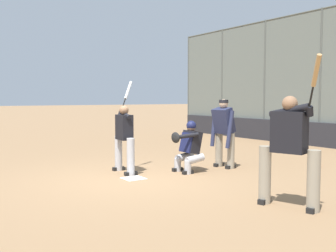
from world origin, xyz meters
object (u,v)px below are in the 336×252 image
batter_at_plate (124,136)px  spare_bat_by_padding (319,164)px  catcher_behind_plate (188,146)px  batter_on_deck (289,147)px  umpire_home (224,131)px  spare_bat_near_backstop (296,150)px

batter_at_plate → spare_bat_by_padding: size_ratio=2.94×
batter_at_plate → catcher_behind_plate: 1.46m
batter_at_plate → batter_on_deck: batter_on_deck is taller
catcher_behind_plate → umpire_home: size_ratio=0.71×
spare_bat_near_backstop → spare_bat_by_padding: size_ratio=1.22×
umpire_home → catcher_behind_plate: bearing=83.4°
catcher_behind_plate → batter_at_plate: bearing=60.9°
catcher_behind_plate → umpire_home: bearing=-90.7°
batter_at_plate → spare_bat_near_backstop: (0.23, -6.25, -0.79)m
umpire_home → spare_bat_by_padding: size_ratio=2.33×
batter_at_plate → batter_on_deck: (-3.91, -0.78, 0.11)m
umpire_home → spare_bat_near_backstop: (0.99, -3.96, -0.85)m
catcher_behind_plate → batter_on_deck: bearing=172.4°
batter_at_plate → umpire_home: size_ratio=1.26×
catcher_behind_plate → batter_on_deck: size_ratio=0.51×
batter_at_plate → catcher_behind_plate: batter_at_plate is taller
catcher_behind_plate → spare_bat_by_padding: bearing=-108.2°
spare_bat_by_padding → batter_on_deck: bearing=-8.8°
spare_bat_near_backstop → catcher_behind_plate: bearing=-59.4°
batter_at_plate → catcher_behind_plate: size_ratio=1.79×
spare_bat_near_backstop → spare_bat_by_padding: bearing=-20.8°
spare_bat_near_backstop → batter_at_plate: bearing=-68.1°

